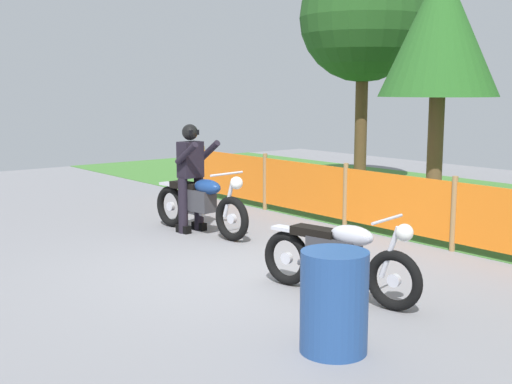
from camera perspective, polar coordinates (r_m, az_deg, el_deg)
ground at (r=8.18m, az=-1.04°, el=-6.92°), size 24.00×24.00×0.02m
grass_verge at (r=12.82m, az=21.34°, el=-1.65°), size 24.00×6.62×0.01m
barrier_fence at (r=10.03m, az=12.00°, el=-0.93°), size 10.27×0.08×1.05m
tree_leftmost at (r=15.35m, az=9.32°, el=14.65°), size 2.86×2.86×5.24m
tree_near_left at (r=12.30m, az=15.70°, el=13.31°), size 2.12×2.12×4.44m
motorcycle_lead at (r=10.18m, az=-4.86°, el=-0.92°), size 2.13×0.63×1.01m
motorcycle_trailing at (r=7.12m, az=7.18°, el=-5.50°), size 1.98×0.64×0.94m
rider_lead at (r=10.27m, az=-5.65°, el=1.58°), size 0.60×0.59×1.69m
oil_drum at (r=5.67m, az=6.80°, el=-9.45°), size 0.58×0.58×0.88m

